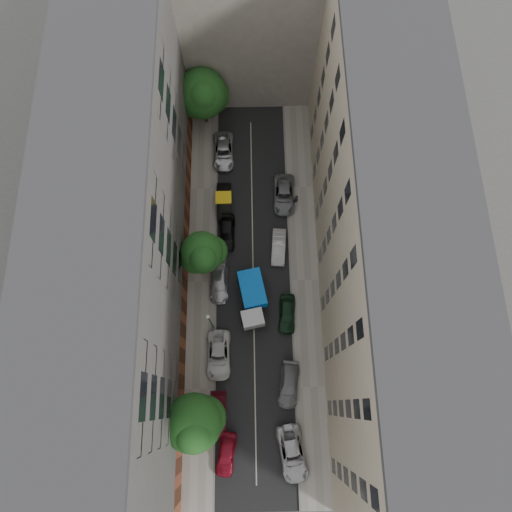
{
  "coord_description": "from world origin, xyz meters",
  "views": [
    {
      "loc": [
        0.08,
        -12.62,
        47.22
      ],
      "look_at": [
        0.31,
        0.87,
        6.0
      ],
      "focal_mm": 32.0,
      "sensor_mm": 36.0,
      "label": 1
    }
  ],
  "objects_px": {
    "car_left_3": "(219,282)",
    "car_left_5": "(224,202)",
    "car_left_2": "(219,355)",
    "lamp_post": "(210,321)",
    "car_left_0": "(226,454)",
    "tree_far": "(203,95)",
    "tarp_truck": "(252,298)",
    "car_right_0": "(292,453)",
    "car_left_4": "(227,232)",
    "tree_mid": "(203,254)",
    "car_left_6": "(224,152)",
    "car_right_3": "(279,247)",
    "car_right_2": "(287,314)",
    "tree_near": "(194,424)",
    "car_right_4": "(284,195)",
    "car_left_1": "(218,414)",
    "pedestrian": "(296,199)",
    "car_right_1": "(289,385)"
  },
  "relations": [
    {
      "from": "car_left_6",
      "to": "tree_mid",
      "type": "xyz_separation_m",
      "value": [
        -1.63,
        -13.99,
        4.43
      ]
    },
    {
      "from": "car_right_0",
      "to": "tree_near",
      "type": "bearing_deg",
      "value": 152.28
    },
    {
      "from": "car_left_5",
      "to": "tree_near",
      "type": "bearing_deg",
      "value": -95.92
    },
    {
      "from": "car_left_2",
      "to": "lamp_post",
      "type": "xyz_separation_m",
      "value": [
        -0.6,
        2.89,
        3.25
      ]
    },
    {
      "from": "car_left_3",
      "to": "car_right_2",
      "type": "relative_size",
      "value": 1.13
    },
    {
      "from": "car_left_2",
      "to": "car_left_0",
      "type": "bearing_deg",
      "value": -85.16
    },
    {
      "from": "tree_near",
      "to": "lamp_post",
      "type": "height_order",
      "value": "tree_near"
    },
    {
      "from": "car_left_2",
      "to": "tree_mid",
      "type": "xyz_separation_m",
      "value": [
        -1.23,
        9.26,
        4.43
      ]
    },
    {
      "from": "car_left_3",
      "to": "pedestrian",
      "type": "xyz_separation_m",
      "value": [
        8.51,
        9.34,
        0.24
      ]
    },
    {
      "from": "car_left_3",
      "to": "car_right_4",
      "type": "bearing_deg",
      "value": 53.69
    },
    {
      "from": "tarp_truck",
      "to": "car_left_1",
      "type": "height_order",
      "value": "tarp_truck"
    },
    {
      "from": "car_left_3",
      "to": "car_right_1",
      "type": "xyz_separation_m",
      "value": [
        6.95,
        -10.6,
        -0.02
      ]
    },
    {
      "from": "car_left_0",
      "to": "tree_far",
      "type": "xyz_separation_m",
      "value": [
        -2.41,
        36.89,
        4.41
      ]
    },
    {
      "from": "car_right_0",
      "to": "car_left_4",
      "type": "bearing_deg",
      "value": 96.35
    },
    {
      "from": "car_right_1",
      "to": "tree_far",
      "type": "bearing_deg",
      "value": 113.18
    },
    {
      "from": "tarp_truck",
      "to": "car_left_1",
      "type": "bearing_deg",
      "value": -118.73
    },
    {
      "from": "car_left_2",
      "to": "tarp_truck",
      "type": "bearing_deg",
      "value": 57.97
    },
    {
      "from": "car_right_4",
      "to": "tree_near",
      "type": "xyz_separation_m",
      "value": [
        -8.83,
        -23.9,
        4.93
      ]
    },
    {
      "from": "tarp_truck",
      "to": "car_left_5",
      "type": "height_order",
      "value": "tarp_truck"
    },
    {
      "from": "car_left_2",
      "to": "car_left_6",
      "type": "distance_m",
      "value": 23.25
    },
    {
      "from": "car_right_0",
      "to": "tree_mid",
      "type": "height_order",
      "value": "tree_mid"
    },
    {
      "from": "car_left_6",
      "to": "car_left_3",
      "type": "bearing_deg",
      "value": -92.33
    },
    {
      "from": "car_left_4",
      "to": "car_right_3",
      "type": "distance_m",
      "value": 5.88
    },
    {
      "from": "car_left_1",
      "to": "tree_near",
      "type": "relative_size",
      "value": 0.52
    },
    {
      "from": "tarp_truck",
      "to": "car_left_3",
      "type": "relative_size",
      "value": 1.31
    },
    {
      "from": "tree_far",
      "to": "car_left_0",
      "type": "bearing_deg",
      "value": -86.27
    },
    {
      "from": "pedestrian",
      "to": "car_right_4",
      "type": "bearing_deg",
      "value": -46.02
    },
    {
      "from": "car_right_0",
      "to": "car_right_2",
      "type": "relative_size",
      "value": 1.25
    },
    {
      "from": "car_right_0",
      "to": "car_right_3",
      "type": "distance_m",
      "value": 20.61
    },
    {
      "from": "car_left_3",
      "to": "car_left_5",
      "type": "xyz_separation_m",
      "value": [
        0.49,
        9.2,
        0.06
      ]
    },
    {
      "from": "car_left_2",
      "to": "car_left_5",
      "type": "xyz_separation_m",
      "value": [
        0.49,
        16.8,
        0.04
      ]
    },
    {
      "from": "tarp_truck",
      "to": "car_left_5",
      "type": "xyz_separation_m",
      "value": [
        -3.0,
        11.2,
        -0.73
      ]
    },
    {
      "from": "car_left_0",
      "to": "car_right_0",
      "type": "relative_size",
      "value": 0.77
    },
    {
      "from": "car_left_0",
      "to": "car_right_4",
      "type": "bearing_deg",
      "value": 85.08
    },
    {
      "from": "car_left_3",
      "to": "tree_near",
      "type": "bearing_deg",
      "value": -97.25
    },
    {
      "from": "car_left_5",
      "to": "tree_near",
      "type": "relative_size",
      "value": 0.55
    },
    {
      "from": "car_left_2",
      "to": "car_right_3",
      "type": "bearing_deg",
      "value": 60.57
    },
    {
      "from": "car_left_2",
      "to": "tree_mid",
      "type": "bearing_deg",
      "value": 97.45
    },
    {
      "from": "car_left_0",
      "to": "car_left_4",
      "type": "distance_m",
      "value": 22.4
    },
    {
      "from": "car_left_4",
      "to": "car_right_2",
      "type": "relative_size",
      "value": 1.03
    },
    {
      "from": "tree_far",
      "to": "pedestrian",
      "type": "xyz_separation_m",
      "value": [
        10.11,
        -10.75,
        -4.18
      ]
    },
    {
      "from": "car_left_3",
      "to": "tree_mid",
      "type": "xyz_separation_m",
      "value": [
        -1.23,
        1.66,
        4.45
      ]
    },
    {
      "from": "car_right_3",
      "to": "car_left_3",
      "type": "bearing_deg",
      "value": -145.17
    },
    {
      "from": "car_left_2",
      "to": "car_right_0",
      "type": "distance_m",
      "value": 11.58
    },
    {
      "from": "car_left_0",
      "to": "car_left_2",
      "type": "xyz_separation_m",
      "value": [
        -0.8,
        9.2,
        0.02
      ]
    },
    {
      "from": "car_left_6",
      "to": "car_right_1",
      "type": "xyz_separation_m",
      "value": [
        6.56,
        -26.25,
        -0.05
      ]
    },
    {
      "from": "car_right_0",
      "to": "tree_near",
      "type": "distance_m",
      "value": 10.37
    },
    {
      "from": "tarp_truck",
      "to": "tree_near",
      "type": "height_order",
      "value": "tree_near"
    },
    {
      "from": "car_left_5",
      "to": "tree_near",
      "type": "xyz_separation_m",
      "value": [
        -2.12,
        -23.1,
        4.88
      ]
    },
    {
      "from": "car_left_2",
      "to": "car_left_1",
      "type": "bearing_deg",
      "value": -90.09
    }
  ]
}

